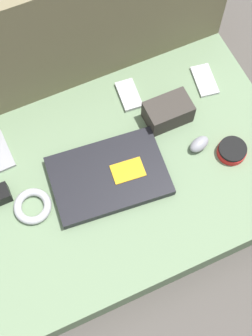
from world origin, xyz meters
TOP-DOWN VIEW (x-y plane):
  - ground_plane at (0.00, 0.00)m, footprint 8.00×8.00m
  - couch_seat at (0.00, 0.00)m, footprint 0.95×0.64m
  - couch_backrest at (0.00, 0.42)m, footprint 0.95×0.20m
  - laptop at (-0.05, 0.00)m, footprint 0.34×0.25m
  - computer_mouse at (0.22, -0.02)m, footprint 0.07×0.05m
  - speaker_puck at (0.30, -0.07)m, footprint 0.08×0.08m
  - phone_silver at (0.35, 0.18)m, footprint 0.08×0.12m
  - phone_black at (0.11, 0.22)m, footprint 0.07×0.11m
  - camera_pouch at (0.18, 0.11)m, footprint 0.13×0.08m
  - charger_brick at (-0.35, 0.07)m, footprint 0.06×0.05m
  - cable_coil at (-0.28, 0.01)m, footprint 0.10×0.10m

SIDE VIEW (x-z plane):
  - ground_plane at x=0.00m, z-range 0.00..0.00m
  - couch_seat at x=0.00m, z-range 0.00..0.11m
  - phone_silver at x=0.35m, z-range 0.11..0.12m
  - phone_black at x=0.11m, z-range 0.11..0.13m
  - cable_coil at x=-0.28m, z-range 0.11..0.14m
  - laptop at x=-0.05m, z-range 0.11..0.14m
  - speaker_puck at x=0.30m, z-range 0.11..0.14m
  - computer_mouse at x=0.22m, z-range 0.11..0.15m
  - charger_brick at x=-0.35m, z-range 0.11..0.16m
  - camera_pouch at x=0.18m, z-range 0.11..0.19m
  - couch_backrest at x=0.00m, z-range 0.00..0.51m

